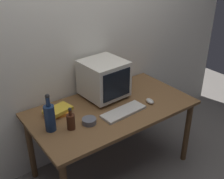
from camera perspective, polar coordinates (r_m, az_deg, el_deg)
ground_plane at (r=2.97m, az=0.00°, el=-15.71°), size 6.00×6.00×0.00m
back_wall at (r=2.68m, az=-6.04°, el=10.36°), size 4.00×0.08×2.50m
desk at (r=2.57m, az=0.00°, el=-5.23°), size 1.51×0.82×0.72m
crt_monitor at (r=2.62m, az=-1.72°, el=2.24°), size 0.40×0.41×0.37m
keyboard at (r=2.44m, az=2.39°, el=-4.62°), size 0.43×0.18×0.02m
computer_mouse at (r=2.61m, az=7.86°, el=-2.38°), size 0.08×0.11×0.04m
bottle_tall at (r=2.22m, az=-12.79°, el=-5.56°), size 0.09×0.09×0.32m
bottle_short at (r=2.23m, az=-8.53°, el=-6.48°), size 0.07×0.07×0.20m
book_stack at (r=2.45m, az=-11.15°, el=-4.47°), size 0.26×0.19×0.06m
cd_spindle at (r=2.30m, az=-4.75°, el=-6.53°), size 0.12×0.12×0.04m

